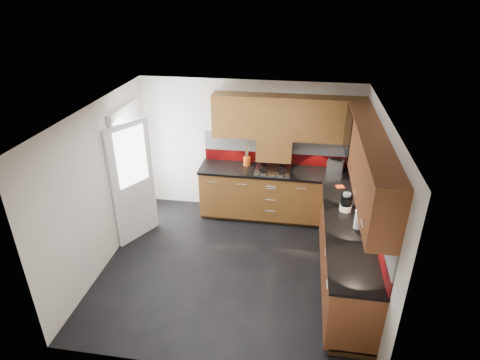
% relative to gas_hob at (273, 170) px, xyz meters
% --- Properties ---
extents(room, '(4.00, 3.80, 2.64)m').
position_rel_gas_hob_xyz_m(room, '(-0.45, -1.47, 0.54)').
color(room, black).
extents(base_cabinets, '(2.70, 3.20, 0.95)m').
position_rel_gas_hob_xyz_m(base_cabinets, '(0.62, -0.75, -0.52)').
color(base_cabinets, '#5A3014').
rests_on(base_cabinets, room).
extents(countertop, '(2.72, 3.22, 0.04)m').
position_rel_gas_hob_xyz_m(countertop, '(0.60, -0.77, -0.04)').
color(countertop, black).
rests_on(countertop, base_cabinets).
extents(backsplash, '(2.70, 3.20, 0.54)m').
position_rel_gas_hob_xyz_m(backsplash, '(0.83, -0.54, 0.25)').
color(backsplash, maroon).
rests_on(backsplash, countertop).
extents(upper_cabinets, '(2.50, 3.20, 0.72)m').
position_rel_gas_hob_xyz_m(upper_cabinets, '(0.78, -0.69, 0.88)').
color(upper_cabinets, '#5A3014').
rests_on(upper_cabinets, room).
extents(extractor_hood, '(0.60, 0.33, 0.40)m').
position_rel_gas_hob_xyz_m(extractor_hood, '(-0.00, 0.17, 0.32)').
color(extractor_hood, '#5A3014').
rests_on(extractor_hood, room).
extents(glass_cabinet, '(0.32, 0.80, 0.66)m').
position_rel_gas_hob_xyz_m(glass_cabinet, '(1.26, -0.40, 0.91)').
color(glass_cabinet, black).
rests_on(glass_cabinet, room).
extents(back_door, '(0.42, 1.19, 2.04)m').
position_rel_gas_hob_xyz_m(back_door, '(-2.23, -0.72, 0.08)').
color(back_door, white).
rests_on(back_door, room).
extents(gas_hob, '(0.59, 0.52, 0.05)m').
position_rel_gas_hob_xyz_m(gas_hob, '(0.00, 0.00, 0.00)').
color(gas_hob, silver).
rests_on(gas_hob, countertop).
extents(utensil_pot, '(0.12, 0.12, 0.44)m').
position_rel_gas_hob_xyz_m(utensil_pot, '(-0.47, 0.16, 0.08)').
color(utensil_pot, '#CF5513').
rests_on(utensil_pot, countertop).
extents(toaster, '(0.30, 0.22, 0.19)m').
position_rel_gas_hob_xyz_m(toaster, '(1.05, 0.19, 0.08)').
color(toaster, silver).
rests_on(toaster, countertop).
extents(food_processor, '(0.17, 0.17, 0.28)m').
position_rel_gas_hob_xyz_m(food_processor, '(1.12, -1.15, 0.11)').
color(food_processor, white).
rests_on(food_processor, countertop).
extents(paper_towel, '(0.13, 0.13, 0.26)m').
position_rel_gas_hob_xyz_m(paper_towel, '(1.26, -1.57, 0.11)').
color(paper_towel, white).
rests_on(paper_towel, countertop).
extents(orange_cloth, '(0.15, 0.14, 0.01)m').
position_rel_gas_hob_xyz_m(orange_cloth, '(1.10, -0.44, -0.01)').
color(orange_cloth, '#FB431B').
rests_on(orange_cloth, countertop).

